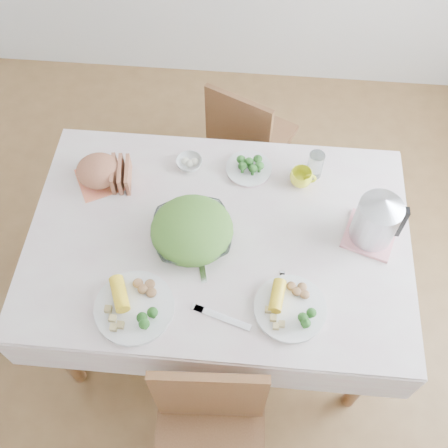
# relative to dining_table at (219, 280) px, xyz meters

# --- Properties ---
(floor) EXTENTS (3.60, 3.60, 0.00)m
(floor) POSITION_rel_dining_table_xyz_m (0.00, 0.00, -0.38)
(floor) COLOR brown
(floor) RESTS_ON ground
(dining_table) EXTENTS (1.40, 0.90, 0.75)m
(dining_table) POSITION_rel_dining_table_xyz_m (0.00, 0.00, 0.00)
(dining_table) COLOR brown
(dining_table) RESTS_ON floor
(tablecloth) EXTENTS (1.50, 1.00, 0.01)m
(tablecloth) POSITION_rel_dining_table_xyz_m (0.00, 0.00, 0.38)
(tablecloth) COLOR silver
(tablecloth) RESTS_ON dining_table
(chair_far) EXTENTS (0.49, 0.49, 0.82)m
(chair_far) POSITION_rel_dining_table_xyz_m (0.10, 0.85, 0.09)
(chair_far) COLOR brown
(chair_far) RESTS_ON floor
(salad_bowl) EXTENTS (0.36, 0.36, 0.07)m
(salad_bowl) POSITION_rel_dining_table_xyz_m (-0.10, -0.02, 0.42)
(salad_bowl) COLOR white
(salad_bowl) RESTS_ON tablecloth
(dinner_plate_left) EXTENTS (0.30, 0.30, 0.02)m
(dinner_plate_left) POSITION_rel_dining_table_xyz_m (-0.27, -0.34, 0.40)
(dinner_plate_left) COLOR white
(dinner_plate_left) RESTS_ON tablecloth
(dinner_plate_right) EXTENTS (0.36, 0.36, 0.02)m
(dinner_plate_right) POSITION_rel_dining_table_xyz_m (0.29, -0.29, 0.40)
(dinner_plate_right) COLOR white
(dinner_plate_right) RESTS_ON tablecloth
(broccoli_plate) EXTENTS (0.25, 0.25, 0.02)m
(broccoli_plate) POSITION_rel_dining_table_xyz_m (0.10, 0.34, 0.40)
(broccoli_plate) COLOR beige
(broccoli_plate) RESTS_ON tablecloth
(napkin) EXTENTS (0.25, 0.25, 0.00)m
(napkin) POSITION_rel_dining_table_xyz_m (-0.52, 0.23, 0.39)
(napkin) COLOR #FF8258
(napkin) RESTS_ON tablecloth
(bread_loaf) EXTENTS (0.23, 0.23, 0.11)m
(bread_loaf) POSITION_rel_dining_table_xyz_m (-0.52, 0.23, 0.45)
(bread_loaf) COLOR brown
(bread_loaf) RESTS_ON napkin
(fruit_bowl) EXTENTS (0.12, 0.12, 0.04)m
(fruit_bowl) POSITION_rel_dining_table_xyz_m (-0.16, 0.34, 0.40)
(fruit_bowl) COLOR white
(fruit_bowl) RESTS_ON tablecloth
(yellow_mug) EXTENTS (0.10, 0.10, 0.07)m
(yellow_mug) POSITION_rel_dining_table_xyz_m (0.32, 0.29, 0.42)
(yellow_mug) COLOR yellow
(yellow_mug) RESTS_ON tablecloth
(glass_tumbler) EXTENTS (0.07, 0.07, 0.12)m
(glass_tumbler) POSITION_rel_dining_table_xyz_m (0.37, 0.34, 0.45)
(glass_tumbler) COLOR white
(glass_tumbler) RESTS_ON tablecloth
(pink_tray) EXTENTS (0.24, 0.24, 0.02)m
(pink_tray) POSITION_rel_dining_table_xyz_m (0.59, 0.05, 0.40)
(pink_tray) COLOR pink
(pink_tray) RESTS_ON tablecloth
(electric_kettle) EXTENTS (0.22, 0.22, 0.23)m
(electric_kettle) POSITION_rel_dining_table_xyz_m (0.59, 0.05, 0.51)
(electric_kettle) COLOR #B2B5BA
(electric_kettle) RESTS_ON pink_tray
(fork_left) EXTENTS (0.07, 0.19, 0.00)m
(fork_left) POSITION_rel_dining_table_xyz_m (-0.06, -0.12, 0.39)
(fork_left) COLOR silver
(fork_left) RESTS_ON tablecloth
(fork_right) EXTENTS (0.02, 0.17, 0.00)m
(fork_right) POSITION_rel_dining_table_xyz_m (0.25, -0.23, 0.39)
(fork_right) COLOR silver
(fork_right) RESTS_ON tablecloth
(knife) EXTENTS (0.22, 0.09, 0.00)m
(knife) POSITION_rel_dining_table_xyz_m (0.05, -0.34, 0.39)
(knife) COLOR silver
(knife) RESTS_ON tablecloth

